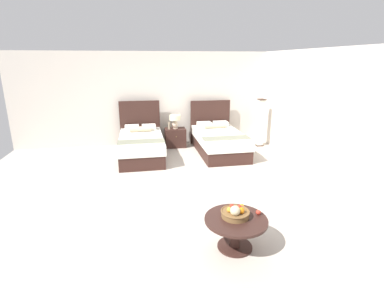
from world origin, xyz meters
name	(u,v)px	position (x,y,z in m)	size (l,w,h in m)	color
ground_plane	(195,185)	(0.00, 0.00, -0.01)	(9.29, 10.17, 0.02)	#BDB1A3
wall_back	(175,99)	(0.00, 3.28, 1.36)	(9.29, 0.12, 2.72)	silver
wall_side_right	(317,112)	(2.85, 0.40, 1.36)	(0.12, 5.77, 2.72)	silver
bed_near_window	(141,145)	(-1.06, 2.06, 0.32)	(1.16, 2.17, 1.35)	#351E19
bed_near_corner	(219,141)	(1.05, 2.06, 0.33)	(1.22, 2.20, 1.31)	#351E19
nightstand	(175,138)	(-0.06, 2.80, 0.27)	(0.60, 0.45, 0.55)	#351E19
table_lamp	(175,120)	(-0.06, 2.82, 0.81)	(0.32, 0.32, 0.40)	beige
vase	(169,126)	(-0.24, 2.76, 0.65)	(0.08, 0.08, 0.20)	gray
coffee_table	(236,227)	(0.17, -2.15, 0.32)	(0.84, 0.84, 0.44)	#351E19
fruit_bowl	(235,213)	(0.17, -2.11, 0.51)	(0.39, 0.39, 0.20)	brown
loose_apple	(258,212)	(0.50, -2.10, 0.48)	(0.07, 0.07, 0.07)	#BA3626
loose_orange	(242,207)	(0.33, -1.91, 0.48)	(0.08, 0.08, 0.08)	orange
floor_lamp_corner	(260,123)	(2.43, 2.48, 0.70)	(0.21, 0.21, 1.40)	#3A271E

